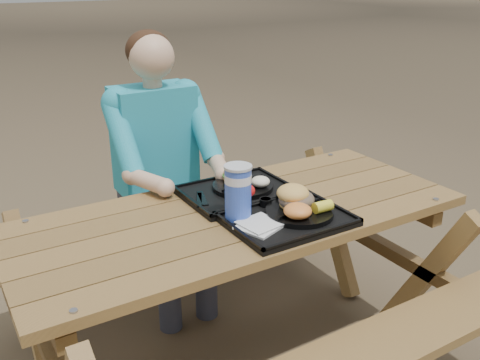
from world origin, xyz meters
TOP-DOWN VIEW (x-y plane):
  - picnic_table at (0.00, 0.00)m, footprint 1.80×1.49m
  - tray_near at (0.10, -0.18)m, footprint 0.45×0.35m
  - tray_far at (0.07, 0.14)m, footprint 0.45×0.35m
  - plate_near at (0.15, -0.19)m, footprint 0.26×0.26m
  - plate_far at (0.10, 0.15)m, footprint 0.26×0.26m
  - napkin_stack at (-0.04, -0.20)m, footprint 0.18×0.18m
  - soda_cup at (-0.06, -0.09)m, footprint 0.10×0.10m
  - condiment_bbq at (0.09, -0.05)m, footprint 0.05×0.05m
  - condiment_mustard at (0.16, -0.06)m, footprint 0.06×0.06m
  - sandwich at (0.16, -0.15)m, footprint 0.13×0.13m
  - mac_cheese at (0.10, -0.24)m, footprint 0.11×0.11m
  - corn_cob at (0.21, -0.25)m, footprint 0.08×0.08m
  - cutlery_far at (-0.10, 0.14)m, footprint 0.07×0.14m
  - burger at (0.10, 0.20)m, footprint 0.11×0.11m
  - baked_beans at (0.04, 0.09)m, footprint 0.10×0.10m
  - potato_salad at (0.15, 0.09)m, footprint 0.08×0.08m
  - diner at (-0.06, 0.69)m, footprint 0.48×0.84m

SIDE VIEW (x-z plane):
  - picnic_table at x=0.00m, z-range 0.00..0.75m
  - diner at x=-0.06m, z-range 0.00..1.28m
  - tray_near at x=0.10m, z-range 0.75..0.77m
  - tray_far at x=0.07m, z-range 0.75..0.77m
  - cutlery_far at x=-0.10m, z-range 0.77..0.78m
  - napkin_stack at x=-0.04m, z-range 0.77..0.79m
  - plate_near at x=0.15m, z-range 0.77..0.79m
  - plate_far at x=0.10m, z-range 0.77..0.79m
  - condiment_bbq at x=0.09m, z-range 0.77..0.80m
  - condiment_mustard at x=0.16m, z-range 0.77..0.80m
  - corn_cob at x=0.21m, z-range 0.79..0.83m
  - baked_beans at x=0.04m, z-range 0.79..0.83m
  - potato_salad at x=0.15m, z-range 0.79..0.83m
  - mac_cheese at x=0.10m, z-range 0.79..0.84m
  - burger at x=0.10m, z-range 0.79..0.89m
  - sandwich at x=0.16m, z-range 0.79..0.93m
  - soda_cup at x=-0.06m, z-range 0.77..0.97m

